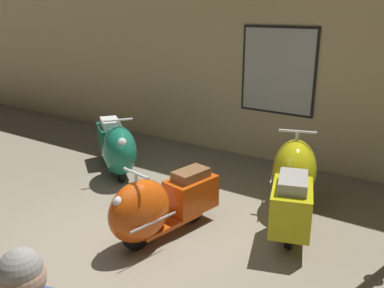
% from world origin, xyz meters
% --- Properties ---
extents(ground_plane, '(60.00, 60.00, 0.00)m').
position_xyz_m(ground_plane, '(0.00, 0.00, 0.00)').
color(ground_plane, gray).
extents(showroom_back_wall, '(18.00, 0.24, 3.79)m').
position_xyz_m(showroom_back_wall, '(0.00, 3.70, 1.89)').
color(showroom_back_wall, '#CCB784').
rests_on(showroom_back_wall, ground).
extents(scooter_0, '(1.60, 1.38, 1.01)m').
position_xyz_m(scooter_0, '(-1.61, 1.61, 0.46)').
color(scooter_0, black).
rests_on(scooter_0, ground).
extents(scooter_1, '(0.73, 1.60, 0.94)m').
position_xyz_m(scooter_1, '(0.20, 0.35, 0.43)').
color(scooter_1, black).
rests_on(scooter_1, ground).
extents(scooter_2, '(1.06, 1.88, 1.10)m').
position_xyz_m(scooter_2, '(1.34, 1.76, 0.50)').
color(scooter_2, black).
rests_on(scooter_2, ground).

